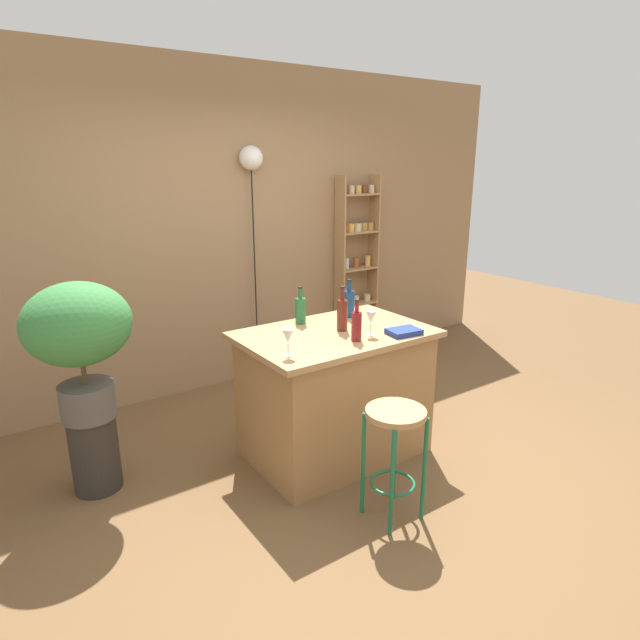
{
  "coord_description": "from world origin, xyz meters",
  "views": [
    {
      "loc": [
        -2.01,
        -2.42,
        1.99
      ],
      "look_at": [
        0.05,
        0.55,
        0.91
      ],
      "focal_mm": 29.99,
      "sensor_mm": 36.0,
      "label": 1
    }
  ],
  "objects_px": {
    "spice_shelf": "(357,264)",
    "plant_stool": "(95,453)",
    "potted_plant": "(79,333)",
    "cookbook": "(404,332)",
    "pendant_globe_light": "(251,162)",
    "bottle_wine_red": "(342,314)",
    "bar_stool": "(395,438)",
    "wine_glass_center": "(371,318)",
    "bottle_soda_blue": "(349,303)",
    "bottle_vinegar": "(357,325)",
    "wine_glass_left": "(288,337)",
    "bottle_olive_oil": "(301,310)"
  },
  "relations": [
    {
      "from": "bottle_vinegar",
      "to": "bottle_wine_red",
      "type": "relative_size",
      "value": 0.88
    },
    {
      "from": "spice_shelf",
      "to": "potted_plant",
      "type": "bearing_deg",
      "value": -160.8
    },
    {
      "from": "spice_shelf",
      "to": "cookbook",
      "type": "distance_m",
      "value": 2.08
    },
    {
      "from": "bottle_wine_red",
      "to": "cookbook",
      "type": "bearing_deg",
      "value": -46.2
    },
    {
      "from": "bar_stool",
      "to": "bottle_vinegar",
      "type": "xyz_separation_m",
      "value": [
        0.15,
        0.54,
        0.49
      ]
    },
    {
      "from": "spice_shelf",
      "to": "cookbook",
      "type": "relative_size",
      "value": 8.83
    },
    {
      "from": "bottle_olive_oil",
      "to": "pendant_globe_light",
      "type": "relative_size",
      "value": 0.12
    },
    {
      "from": "bottle_olive_oil",
      "to": "cookbook",
      "type": "height_order",
      "value": "bottle_olive_oil"
    },
    {
      "from": "potted_plant",
      "to": "bottle_wine_red",
      "type": "relative_size",
      "value": 2.77
    },
    {
      "from": "spice_shelf",
      "to": "pendant_globe_light",
      "type": "height_order",
      "value": "pendant_globe_light"
    },
    {
      "from": "spice_shelf",
      "to": "pendant_globe_light",
      "type": "bearing_deg",
      "value": 177.9
    },
    {
      "from": "plant_stool",
      "to": "wine_glass_center",
      "type": "height_order",
      "value": "wine_glass_center"
    },
    {
      "from": "bottle_wine_red",
      "to": "wine_glass_center",
      "type": "xyz_separation_m",
      "value": [
        0.09,
        -0.19,
        0.0
      ]
    },
    {
      "from": "wine_glass_center",
      "to": "pendant_globe_light",
      "type": "relative_size",
      "value": 0.08
    },
    {
      "from": "bottle_vinegar",
      "to": "plant_stool",
      "type": "bearing_deg",
      "value": 153.94
    },
    {
      "from": "bar_stool",
      "to": "bottle_wine_red",
      "type": "distance_m",
      "value": 0.94
    },
    {
      "from": "plant_stool",
      "to": "bottle_vinegar",
      "type": "height_order",
      "value": "bottle_vinegar"
    },
    {
      "from": "bottle_vinegar",
      "to": "wine_glass_left",
      "type": "bearing_deg",
      "value": 178.84
    },
    {
      "from": "plant_stool",
      "to": "bottle_soda_blue",
      "type": "xyz_separation_m",
      "value": [
        1.77,
        -0.27,
        0.76
      ]
    },
    {
      "from": "wine_glass_center",
      "to": "bottle_soda_blue",
      "type": "bearing_deg",
      "value": 70.82
    },
    {
      "from": "bar_stool",
      "to": "pendant_globe_light",
      "type": "xyz_separation_m",
      "value": [
        0.38,
        2.31,
        1.47
      ]
    },
    {
      "from": "bottle_soda_blue",
      "to": "bottle_wine_red",
      "type": "height_order",
      "value": "bottle_wine_red"
    },
    {
      "from": "potted_plant",
      "to": "wine_glass_left",
      "type": "distance_m",
      "value": 1.22
    },
    {
      "from": "bottle_wine_red",
      "to": "wine_glass_left",
      "type": "xyz_separation_m",
      "value": [
        -0.55,
        -0.21,
        0.0
      ]
    },
    {
      "from": "spice_shelf",
      "to": "potted_plant",
      "type": "xyz_separation_m",
      "value": [
        -2.86,
        -1.0,
        0.05
      ]
    },
    {
      "from": "bottle_olive_oil",
      "to": "wine_glass_left",
      "type": "relative_size",
      "value": 1.6
    },
    {
      "from": "plant_stool",
      "to": "bottle_soda_blue",
      "type": "height_order",
      "value": "bottle_soda_blue"
    },
    {
      "from": "bottle_wine_red",
      "to": "bar_stool",
      "type": "bearing_deg",
      "value": -104.9
    },
    {
      "from": "bottle_wine_red",
      "to": "wine_glass_left",
      "type": "height_order",
      "value": "bottle_wine_red"
    },
    {
      "from": "bottle_vinegar",
      "to": "potted_plant",
      "type": "bearing_deg",
      "value": 153.94
    },
    {
      "from": "bottle_vinegar",
      "to": "cookbook",
      "type": "height_order",
      "value": "bottle_vinegar"
    },
    {
      "from": "bottle_wine_red",
      "to": "pendant_globe_light",
      "type": "xyz_separation_m",
      "value": [
        0.17,
        1.54,
        0.97
      ]
    },
    {
      "from": "potted_plant",
      "to": "bottle_wine_red",
      "type": "bearing_deg",
      "value": -18.21
    },
    {
      "from": "bottle_olive_oil",
      "to": "wine_glass_left",
      "type": "distance_m",
      "value": 0.65
    },
    {
      "from": "bottle_vinegar",
      "to": "bottle_soda_blue",
      "type": "bearing_deg",
      "value": 57.3
    },
    {
      "from": "plant_stool",
      "to": "bottle_soda_blue",
      "type": "bearing_deg",
      "value": -8.7
    },
    {
      "from": "potted_plant",
      "to": "spice_shelf",
      "type": "bearing_deg",
      "value": 19.2
    },
    {
      "from": "bottle_wine_red",
      "to": "wine_glass_center",
      "type": "bearing_deg",
      "value": -63.71
    },
    {
      "from": "bottle_soda_blue",
      "to": "bottle_wine_red",
      "type": "bearing_deg",
      "value": -135.51
    },
    {
      "from": "plant_stool",
      "to": "bottle_vinegar",
      "type": "bearing_deg",
      "value": -26.06
    },
    {
      "from": "cookbook",
      "to": "pendant_globe_light",
      "type": "bearing_deg",
      "value": 100.9
    },
    {
      "from": "bottle_wine_red",
      "to": "pendant_globe_light",
      "type": "distance_m",
      "value": 1.83
    },
    {
      "from": "spice_shelf",
      "to": "plant_stool",
      "type": "relative_size",
      "value": 3.76
    },
    {
      "from": "bar_stool",
      "to": "bottle_olive_oil",
      "type": "distance_m",
      "value": 1.17
    },
    {
      "from": "bar_stool",
      "to": "cookbook",
      "type": "height_order",
      "value": "cookbook"
    },
    {
      "from": "bottle_olive_oil",
      "to": "wine_glass_center",
      "type": "distance_m",
      "value": 0.53
    },
    {
      "from": "cookbook",
      "to": "bottle_soda_blue",
      "type": "bearing_deg",
      "value": 102.27
    },
    {
      "from": "wine_glass_left",
      "to": "bottle_olive_oil",
      "type": "bearing_deg",
      "value": 50.82
    },
    {
      "from": "bar_stool",
      "to": "bottle_wine_red",
      "type": "relative_size",
      "value": 2.24
    },
    {
      "from": "wine_glass_left",
      "to": "plant_stool",
      "type": "bearing_deg",
      "value": 144.03
    }
  ]
}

